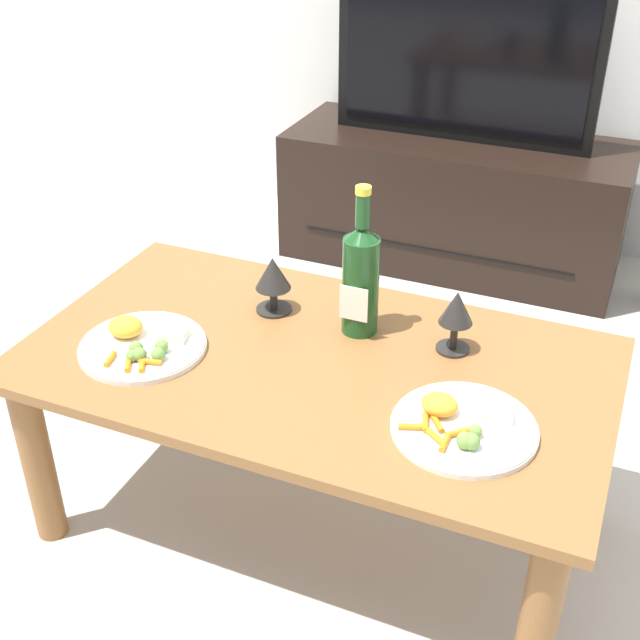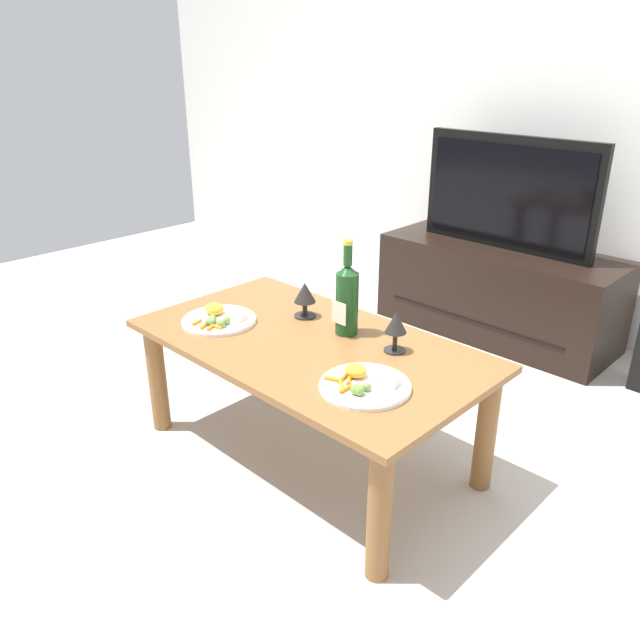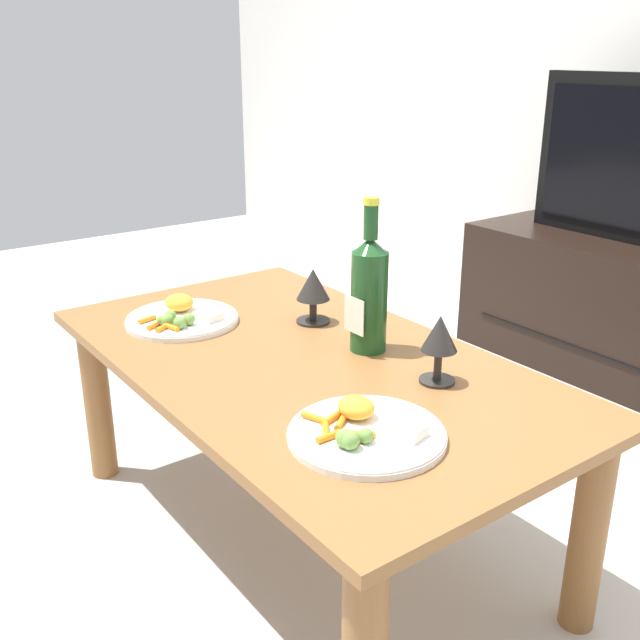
{
  "view_description": "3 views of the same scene",
  "coord_description": "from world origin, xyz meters",
  "px_view_note": "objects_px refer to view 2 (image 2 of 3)",
  "views": [
    {
      "loc": [
        0.58,
        -1.34,
        1.45
      ],
      "look_at": [
        0.0,
        0.02,
        0.55
      ],
      "focal_mm": 46.4,
      "sensor_mm": 36.0,
      "label": 1
    },
    {
      "loc": [
        1.39,
        -1.37,
        1.39
      ],
      "look_at": [
        0.0,
        0.06,
        0.53
      ],
      "focal_mm": 35.03,
      "sensor_mm": 36.0,
      "label": 2
    },
    {
      "loc": [
        1.2,
        -0.84,
        1.1
      ],
      "look_at": [
        -0.04,
        0.08,
        0.52
      ],
      "focal_mm": 41.15,
      "sensor_mm": 36.0,
      "label": 3
    }
  ],
  "objects_px": {
    "dining_table": "(309,362)",
    "tv_stand": "(497,291)",
    "goblet_right": "(396,325)",
    "tv_screen": "(509,193)",
    "goblet_left": "(305,294)",
    "wine_bottle": "(347,297)",
    "dinner_plate_left": "(219,319)",
    "dinner_plate_right": "(364,384)"
  },
  "relations": [
    {
      "from": "goblet_right",
      "to": "dinner_plate_left",
      "type": "bearing_deg",
      "value": -157.09
    },
    {
      "from": "goblet_right",
      "to": "dinner_plate_left",
      "type": "height_order",
      "value": "goblet_right"
    },
    {
      "from": "tv_stand",
      "to": "tv_screen",
      "type": "relative_size",
      "value": 1.34
    },
    {
      "from": "dining_table",
      "to": "dinner_plate_right",
      "type": "distance_m",
      "value": 0.38
    },
    {
      "from": "goblet_left",
      "to": "dinner_plate_right",
      "type": "bearing_deg",
      "value": -26.83
    },
    {
      "from": "dinner_plate_right",
      "to": "dining_table",
      "type": "bearing_deg",
      "value": 161.7
    },
    {
      "from": "tv_stand",
      "to": "goblet_left",
      "type": "relative_size",
      "value": 8.92
    },
    {
      "from": "tv_stand",
      "to": "dinner_plate_right",
      "type": "bearing_deg",
      "value": -74.95
    },
    {
      "from": "dining_table",
      "to": "goblet_right",
      "type": "distance_m",
      "value": 0.35
    },
    {
      "from": "goblet_left",
      "to": "goblet_right",
      "type": "relative_size",
      "value": 0.96
    },
    {
      "from": "tv_stand",
      "to": "wine_bottle",
      "type": "height_order",
      "value": "wine_bottle"
    },
    {
      "from": "dining_table",
      "to": "tv_screen",
      "type": "distance_m",
      "value": 1.51
    },
    {
      "from": "dining_table",
      "to": "tv_stand",
      "type": "xyz_separation_m",
      "value": [
        -0.08,
        1.47,
        -0.15
      ]
    },
    {
      "from": "dining_table",
      "to": "dinner_plate_right",
      "type": "relative_size",
      "value": 4.5
    },
    {
      "from": "dining_table",
      "to": "dinner_plate_right",
      "type": "height_order",
      "value": "dinner_plate_right"
    },
    {
      "from": "dinner_plate_right",
      "to": "wine_bottle",
      "type": "bearing_deg",
      "value": 139.61
    },
    {
      "from": "tv_stand",
      "to": "dinner_plate_right",
      "type": "xyz_separation_m",
      "value": [
        0.43,
        -1.58,
        0.24
      ]
    },
    {
      "from": "tv_screen",
      "to": "dining_table",
      "type": "bearing_deg",
      "value": -87.05
    },
    {
      "from": "dining_table",
      "to": "goblet_left",
      "type": "distance_m",
      "value": 0.28
    },
    {
      "from": "dining_table",
      "to": "goblet_right",
      "type": "xyz_separation_m",
      "value": [
        0.26,
        0.15,
        0.18
      ]
    },
    {
      "from": "wine_bottle",
      "to": "goblet_left",
      "type": "relative_size",
      "value": 2.51
    },
    {
      "from": "tv_screen",
      "to": "dinner_plate_right",
      "type": "height_order",
      "value": "tv_screen"
    },
    {
      "from": "tv_stand",
      "to": "tv_screen",
      "type": "xyz_separation_m",
      "value": [
        -0.0,
        -0.0,
        0.51
      ]
    },
    {
      "from": "dinner_plate_left",
      "to": "tv_screen",
      "type": "bearing_deg",
      "value": 79.94
    },
    {
      "from": "tv_stand",
      "to": "dinner_plate_right",
      "type": "distance_m",
      "value": 1.66
    },
    {
      "from": "tv_screen",
      "to": "dinner_plate_left",
      "type": "xyz_separation_m",
      "value": [
        -0.28,
        -1.58,
        -0.27
      ]
    },
    {
      "from": "tv_stand",
      "to": "goblet_right",
      "type": "height_order",
      "value": "goblet_right"
    },
    {
      "from": "tv_stand",
      "to": "wine_bottle",
      "type": "distance_m",
      "value": 1.38
    },
    {
      "from": "dining_table",
      "to": "tv_stand",
      "type": "relative_size",
      "value": 1.02
    },
    {
      "from": "tv_stand",
      "to": "dinner_plate_left",
      "type": "bearing_deg",
      "value": -100.05
    },
    {
      "from": "dining_table",
      "to": "tv_screen",
      "type": "height_order",
      "value": "tv_screen"
    },
    {
      "from": "tv_stand",
      "to": "dinner_plate_right",
      "type": "height_order",
      "value": "dinner_plate_right"
    },
    {
      "from": "goblet_left",
      "to": "dinner_plate_left",
      "type": "height_order",
      "value": "goblet_left"
    },
    {
      "from": "dining_table",
      "to": "tv_stand",
      "type": "bearing_deg",
      "value": 92.94
    },
    {
      "from": "tv_stand",
      "to": "wine_bottle",
      "type": "bearing_deg",
      "value": -84.71
    },
    {
      "from": "goblet_left",
      "to": "dinner_plate_left",
      "type": "relative_size",
      "value": 0.5
    },
    {
      "from": "wine_bottle",
      "to": "dinner_plate_left",
      "type": "relative_size",
      "value": 1.25
    },
    {
      "from": "goblet_left",
      "to": "dinner_plate_left",
      "type": "bearing_deg",
      "value": -126.02
    },
    {
      "from": "tv_screen",
      "to": "goblet_right",
      "type": "bearing_deg",
      "value": -75.69
    },
    {
      "from": "tv_screen",
      "to": "wine_bottle",
      "type": "height_order",
      "value": "tv_screen"
    },
    {
      "from": "wine_bottle",
      "to": "goblet_right",
      "type": "xyz_separation_m",
      "value": [
        0.21,
        0.0,
        -0.04
      ]
    },
    {
      "from": "dining_table",
      "to": "dinner_plate_right",
      "type": "xyz_separation_m",
      "value": [
        0.35,
        -0.12,
        0.09
      ]
    }
  ]
}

